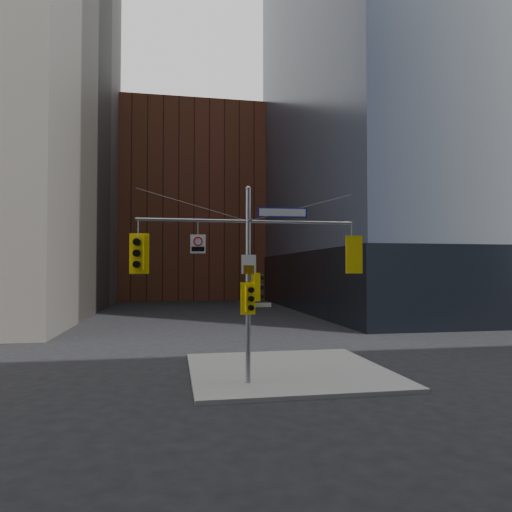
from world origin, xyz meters
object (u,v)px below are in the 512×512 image
object	(u,v)px
regulatory_sign_arm	(198,243)
signal_assembly	(248,265)
traffic_light_west_arm	(138,253)
traffic_light_east_arm	(352,255)
street_sign_blade	(282,213)
traffic_light_pole_front	(249,299)
traffic_light_pole_side	(257,287)

from	to	relation	value
regulatory_sign_arm	signal_assembly	bearing A→B (deg)	5.97
traffic_light_west_arm	traffic_light_east_arm	size ratio (longest dim) A/B	1.01
street_sign_blade	traffic_light_pole_front	bearing A→B (deg)	-165.06
signal_assembly	street_sign_blade	distance (m)	2.32
traffic_light_pole_side	traffic_light_pole_front	xyz separation A→B (m)	(-0.32, -0.28, -0.40)
signal_assembly	traffic_light_west_arm	size ratio (longest dim) A/B	5.57
signal_assembly	traffic_light_east_arm	world-z (taller)	signal_assembly
traffic_light_pole_side	regulatory_sign_arm	xyz separation A→B (m)	(-2.14, -0.04, 1.57)
signal_assembly	regulatory_sign_arm	xyz separation A→B (m)	(-1.82, -0.02, 0.75)
traffic_light_west_arm	traffic_light_pole_front	world-z (taller)	traffic_light_west_arm
traffic_light_west_arm	street_sign_blade	distance (m)	5.41
traffic_light_east_arm	traffic_light_pole_side	xyz separation A→B (m)	(-3.67, 0.02, -1.20)
traffic_light_east_arm	street_sign_blade	world-z (taller)	street_sign_blade
street_sign_blade	traffic_light_pole_side	bearing A→B (deg)	-177.72
signal_assembly	regulatory_sign_arm	size ratio (longest dim) A/B	11.79
traffic_light_east_arm	street_sign_blade	size ratio (longest dim) A/B	0.77
traffic_light_east_arm	signal_assembly	bearing A→B (deg)	-4.75
traffic_light_pole_side	traffic_light_east_arm	bearing A→B (deg)	-102.63
traffic_light_west_arm	regulatory_sign_arm	distance (m)	2.11
traffic_light_west_arm	traffic_light_pole_side	size ratio (longest dim) A/B	1.40
traffic_light_west_arm	regulatory_sign_arm	world-z (taller)	traffic_light_west_arm
regulatory_sign_arm	traffic_light_west_arm	bearing A→B (deg)	-175.61
signal_assembly	traffic_light_east_arm	size ratio (longest dim) A/B	5.61
traffic_light_pole_side	street_sign_blade	distance (m)	2.92
traffic_light_west_arm	street_sign_blade	xyz separation A→B (m)	(5.19, -0.01, 1.55)
traffic_light_pole_side	street_sign_blade	size ratio (longest dim) A/B	0.55
traffic_light_west_arm	traffic_light_east_arm	bearing A→B (deg)	7.59
signal_assembly	street_sign_blade	size ratio (longest dim) A/B	4.31
signal_assembly	traffic_light_pole_front	distance (m)	1.25
traffic_light_pole_front	traffic_light_west_arm	bearing A→B (deg)	165.62
traffic_light_east_arm	traffic_light_pole_side	world-z (taller)	traffic_light_east_arm
signal_assembly	street_sign_blade	world-z (taller)	signal_assembly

